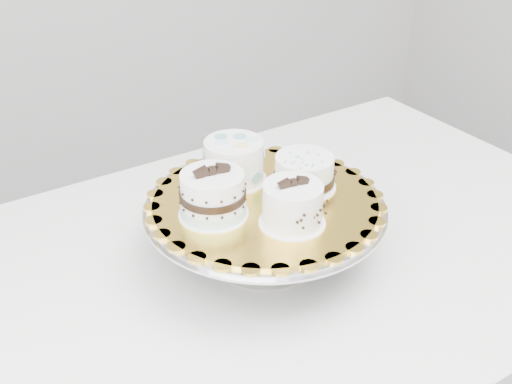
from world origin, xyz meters
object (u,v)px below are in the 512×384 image
cake_ribbon (305,173)px  cake_banded (213,196)px  cake_swirl (293,206)px  cake_dots (234,161)px  cake_stand (265,220)px  table (288,276)px  cake_board (265,201)px

cake_ribbon → cake_banded: bearing=174.3°
cake_swirl → cake_ribbon: (0.08, 0.08, -0.01)m
cake_dots → cake_stand: bearing=-64.0°
table → cake_ribbon: size_ratio=11.01×
cake_banded → cake_ribbon: cake_banded is taller
cake_ribbon → cake_swirl: bearing=-139.1°
table → cake_board: bearing=-172.7°
table → cake_stand: 0.16m
cake_board → cake_ribbon: 0.09m
cake_swirl → cake_banded: size_ratio=0.94×
cake_swirl → cake_stand: bearing=97.6°
cake_stand → cake_dots: 0.12m
cake_stand → cake_swirl: 0.11m
cake_board → cake_banded: size_ratio=3.32×
table → cake_swirl: bearing=-124.3°
table → cake_ribbon: cake_ribbon is taller
table → cake_board: cake_board is taller
cake_banded → cake_stand: bearing=3.0°
cake_stand → cake_dots: bearing=96.4°
cake_swirl → cake_banded: 0.13m
cake_swirl → cake_ribbon: 0.12m
cake_board → cake_dots: cake_dots is taller
cake_swirl → cake_board: bearing=97.6°
table → cake_banded: cake_banded is taller
table → cake_banded: bearing=179.9°
cake_stand → cake_banded: size_ratio=3.60×
cake_board → cake_banded: 0.10m
cake_board → cake_ribbon: (0.08, 0.00, 0.03)m
cake_banded → cake_dots: size_ratio=0.87×
cake_stand → cake_dots: size_ratio=3.12×
table → cake_dots: bearing=129.4°
cake_stand → cake_swirl: bearing=-91.3°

